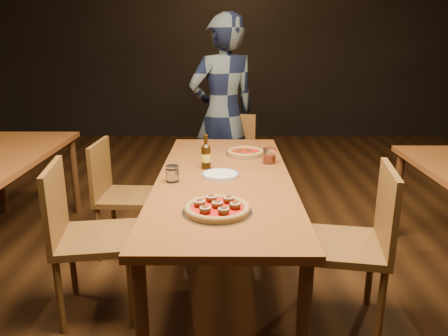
{
  "coord_description": "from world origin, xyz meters",
  "views": [
    {
      "loc": [
        0.02,
        -2.51,
        1.56
      ],
      "look_at": [
        0.0,
        -0.05,
        0.82
      ],
      "focal_mm": 35.0,
      "sensor_mm": 36.0,
      "label": 1
    }
  ],
  "objects_px": {
    "chair_main_e": "(343,244)",
    "amber_glass": "(269,155)",
    "pizza_margherita": "(245,152)",
    "diner": "(223,115)",
    "plate_stack": "(220,175)",
    "beer_bottle": "(206,157)",
    "chair_main_nw": "(97,237)",
    "pizza_meatball": "(217,208)",
    "water_glass": "(172,174)",
    "chair_main_sw": "(128,196)",
    "table_main": "(224,188)",
    "chair_end": "(227,165)"
  },
  "relations": [
    {
      "from": "beer_bottle",
      "to": "amber_glass",
      "type": "xyz_separation_m",
      "value": [
        0.42,
        0.13,
        -0.02
      ]
    },
    {
      "from": "chair_main_sw",
      "to": "chair_main_e",
      "type": "xyz_separation_m",
      "value": [
        1.36,
        -0.85,
        0.04
      ]
    },
    {
      "from": "pizza_meatball",
      "to": "amber_glass",
      "type": "relative_size",
      "value": 3.2
    },
    {
      "from": "chair_main_nw",
      "to": "chair_main_sw",
      "type": "height_order",
      "value": "chair_main_nw"
    },
    {
      "from": "chair_main_sw",
      "to": "plate_stack",
      "type": "xyz_separation_m",
      "value": [
        0.69,
        -0.5,
        0.32
      ]
    },
    {
      "from": "chair_main_e",
      "to": "pizza_margherita",
      "type": "xyz_separation_m",
      "value": [
        -0.5,
        0.87,
        0.29
      ]
    },
    {
      "from": "chair_main_e",
      "to": "chair_main_sw",
      "type": "bearing_deg",
      "value": -112.45
    },
    {
      "from": "pizza_margherita",
      "to": "amber_glass",
      "type": "bearing_deg",
      "value": -55.05
    },
    {
      "from": "chair_main_nw",
      "to": "pizza_meatball",
      "type": "height_order",
      "value": "chair_main_nw"
    },
    {
      "from": "pizza_margherita",
      "to": "beer_bottle",
      "type": "relative_size",
      "value": 1.28
    },
    {
      "from": "pizza_meatball",
      "to": "diner",
      "type": "height_order",
      "value": "diner"
    },
    {
      "from": "chair_main_e",
      "to": "amber_glass",
      "type": "height_order",
      "value": "chair_main_e"
    },
    {
      "from": "amber_glass",
      "to": "chair_main_e",
      "type": "bearing_deg",
      "value": -61.92
    },
    {
      "from": "chair_end",
      "to": "amber_glass",
      "type": "bearing_deg",
      "value": -60.25
    },
    {
      "from": "chair_main_sw",
      "to": "chair_main_nw",
      "type": "bearing_deg",
      "value": -178.03
    },
    {
      "from": "diner",
      "to": "chair_main_nw",
      "type": "bearing_deg",
      "value": 42.4
    },
    {
      "from": "pizza_meatball",
      "to": "beer_bottle",
      "type": "relative_size",
      "value": 1.57
    },
    {
      "from": "chair_main_nw",
      "to": "pizza_margherita",
      "type": "height_order",
      "value": "chair_main_nw"
    },
    {
      "from": "pizza_meatball",
      "to": "diner",
      "type": "relative_size",
      "value": 0.19
    },
    {
      "from": "table_main",
      "to": "chair_main_sw",
      "type": "relative_size",
      "value": 2.26
    },
    {
      "from": "chair_end",
      "to": "plate_stack",
      "type": "height_order",
      "value": "chair_end"
    },
    {
      "from": "chair_main_sw",
      "to": "water_glass",
      "type": "relative_size",
      "value": 9.18
    },
    {
      "from": "table_main",
      "to": "chair_main_sw",
      "type": "distance_m",
      "value": 0.9
    },
    {
      "from": "pizza_margherita",
      "to": "diner",
      "type": "height_order",
      "value": "diner"
    },
    {
      "from": "chair_main_sw",
      "to": "pizza_meatball",
      "type": "relative_size",
      "value": 2.61
    },
    {
      "from": "chair_main_e",
      "to": "diner",
      "type": "xyz_separation_m",
      "value": [
        -0.67,
        1.76,
        0.4
      ]
    },
    {
      "from": "chair_main_nw",
      "to": "plate_stack",
      "type": "height_order",
      "value": "chair_main_nw"
    },
    {
      "from": "plate_stack",
      "to": "diner",
      "type": "xyz_separation_m",
      "value": [
        0.0,
        1.41,
        0.12
      ]
    },
    {
      "from": "chair_end",
      "to": "water_glass",
      "type": "relative_size",
      "value": 9.66
    },
    {
      "from": "amber_glass",
      "to": "table_main",
      "type": "bearing_deg",
      "value": -134.94
    },
    {
      "from": "water_glass",
      "to": "amber_glass",
      "type": "relative_size",
      "value": 0.91
    },
    {
      "from": "chair_end",
      "to": "chair_main_e",
      "type": "bearing_deg",
      "value": -55.37
    },
    {
      "from": "beer_bottle",
      "to": "diner",
      "type": "distance_m",
      "value": 1.24
    },
    {
      "from": "table_main",
      "to": "pizza_meatball",
      "type": "bearing_deg",
      "value": -92.91
    },
    {
      "from": "pizza_meatball",
      "to": "plate_stack",
      "type": "bearing_deg",
      "value": 89.35
    },
    {
      "from": "chair_main_e",
      "to": "water_glass",
      "type": "xyz_separation_m",
      "value": [
        -0.95,
        0.26,
        0.32
      ]
    },
    {
      "from": "table_main",
      "to": "diner",
      "type": "relative_size",
      "value": 1.13
    },
    {
      "from": "pizza_margherita",
      "to": "beer_bottle",
      "type": "distance_m",
      "value": 0.44
    },
    {
      "from": "chair_end",
      "to": "beer_bottle",
      "type": "relative_size",
      "value": 4.31
    },
    {
      "from": "chair_main_e",
      "to": "plate_stack",
      "type": "relative_size",
      "value": 4.33
    },
    {
      "from": "plate_stack",
      "to": "amber_glass",
      "type": "relative_size",
      "value": 2.1
    },
    {
      "from": "table_main",
      "to": "chair_end",
      "type": "bearing_deg",
      "value": 89.15
    },
    {
      "from": "beer_bottle",
      "to": "chair_end",
      "type": "bearing_deg",
      "value": 82.78
    },
    {
      "from": "pizza_margherita",
      "to": "amber_glass",
      "type": "distance_m",
      "value": 0.27
    },
    {
      "from": "chair_main_nw",
      "to": "chair_main_sw",
      "type": "bearing_deg",
      "value": -9.55
    },
    {
      "from": "chair_end",
      "to": "diner",
      "type": "relative_size",
      "value": 0.53
    },
    {
      "from": "chair_main_sw",
      "to": "beer_bottle",
      "type": "distance_m",
      "value": 0.78
    },
    {
      "from": "pizza_meatball",
      "to": "beer_bottle",
      "type": "distance_m",
      "value": 0.74
    },
    {
      "from": "chair_main_nw",
      "to": "plate_stack",
      "type": "relative_size",
      "value": 4.25
    },
    {
      "from": "pizza_margherita",
      "to": "diner",
      "type": "relative_size",
      "value": 0.16
    }
  ]
}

